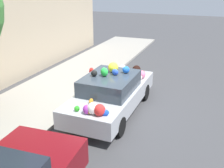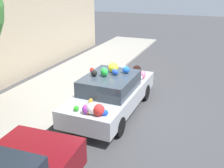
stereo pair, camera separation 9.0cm
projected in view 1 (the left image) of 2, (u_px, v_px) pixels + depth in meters
name	position (u px, v px, depth m)	size (l,w,h in m)	color
ground_plane	(108.00, 110.00, 9.10)	(60.00, 60.00, 0.00)	#424244
sidewalk_curb	(43.00, 97.00, 10.00)	(24.00, 3.20, 0.11)	#9E998E
fire_hydrant	(92.00, 76.00, 11.08)	(0.20, 0.20, 0.70)	red
art_car	(112.00, 92.00, 8.77)	(4.40, 1.81, 1.69)	#B7BABF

